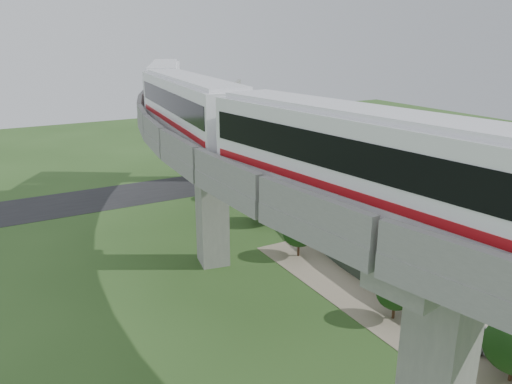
% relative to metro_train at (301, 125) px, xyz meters
% --- Properties ---
extents(ground, '(160.00, 160.00, 0.00)m').
position_rel_metro_train_xyz_m(ground, '(-0.37, 1.62, -12.31)').
color(ground, '#2E4D1F').
rests_on(ground, ground).
extents(dirt_lot, '(18.00, 26.00, 0.04)m').
position_rel_metro_train_xyz_m(dirt_lot, '(13.63, -0.38, -12.29)').
color(dirt_lot, gray).
rests_on(dirt_lot, ground).
extents(asphalt_road, '(60.00, 8.00, 0.03)m').
position_rel_metro_train_xyz_m(asphalt_road, '(-0.37, 31.62, -12.29)').
color(asphalt_road, '#232326').
rests_on(asphalt_road, ground).
extents(viaduct, '(19.58, 73.98, 11.40)m').
position_rel_metro_train_xyz_m(viaduct, '(3.47, 1.62, -3.26)').
color(viaduct, '#99968E').
rests_on(viaduct, ground).
extents(metro_train, '(11.50, 61.33, 3.64)m').
position_rel_metro_train_xyz_m(metro_train, '(0.00, 0.00, 0.00)').
color(metro_train, white).
rests_on(metro_train, ground).
extents(fence, '(3.87, 38.73, 1.50)m').
position_rel_metro_train_xyz_m(fence, '(9.38, 1.62, -11.56)').
color(fence, '#2D382D').
rests_on(fence, ground).
extents(tree_0, '(3.19, 3.19, 3.96)m').
position_rel_metro_train_xyz_m(tree_0, '(10.22, 24.07, -9.71)').
color(tree_0, '#382314').
rests_on(tree_0, ground).
extents(tree_1, '(3.17, 3.17, 3.20)m').
position_rel_metro_train_xyz_m(tree_1, '(8.28, 17.07, -10.46)').
color(tree_1, '#382314').
rests_on(tree_1, ground).
extents(tree_2, '(2.52, 2.52, 3.01)m').
position_rel_metro_train_xyz_m(tree_2, '(6.73, 9.77, -10.37)').
color(tree_2, '#382314').
rests_on(tree_2, ground).
extents(tree_3, '(2.26, 2.26, 2.66)m').
position_rel_metro_train_xyz_m(tree_3, '(6.75, -0.46, -10.61)').
color(tree_3, '#382314').
rests_on(tree_3, ground).
extents(car_white, '(3.28, 4.21, 1.34)m').
position_rel_metro_train_xyz_m(car_white, '(9.13, -5.97, -11.60)').
color(car_white, silver).
rests_on(car_white, dirt_lot).
extents(car_dark, '(4.65, 2.41, 1.29)m').
position_rel_metro_train_xyz_m(car_dark, '(14.66, 10.26, -11.62)').
color(car_dark, black).
rests_on(car_dark, dirt_lot).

